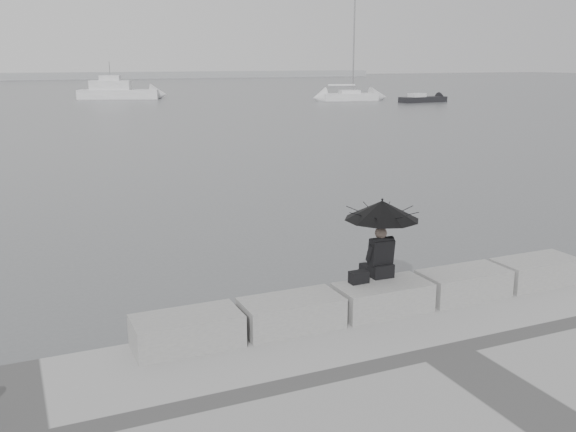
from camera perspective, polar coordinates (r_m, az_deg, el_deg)
name	(u,v)px	position (r m, az deg, el deg)	size (l,w,h in m)	color
ground	(368,329)	(11.71, 7.09, -9.92)	(360.00, 360.00, 0.00)	#4F5255
stone_block_far_left	(187,331)	(9.80, -8.97, -10.08)	(1.60, 0.80, 0.50)	slate
stone_block_left	(291,313)	(10.31, 0.29, -8.65)	(1.60, 0.80, 0.50)	slate
stone_block_centre	(383,298)	(11.07, 8.41, -7.20)	(1.60, 0.80, 0.50)	slate
stone_block_right	(463,284)	(12.02, 15.32, -5.84)	(1.60, 0.80, 0.50)	slate
stone_block_far_right	(535,272)	(13.12, 21.13, -4.63)	(1.60, 0.80, 0.50)	slate
seated_person	(382,219)	(11.05, 8.35, -0.27)	(1.29, 1.29, 1.39)	black
bag	(359,277)	(10.94, 6.30, -5.42)	(0.32, 0.18, 0.20)	black
sailboat_right	(349,96)	(76.46, 5.47, 10.60)	(6.77, 3.76, 12.90)	silver
motor_cruiser	(119,91)	(81.86, -14.80, 10.67)	(9.92, 5.89, 4.50)	silver
small_motorboat	(423,99)	(74.48, 11.90, 10.12)	(5.79, 1.97, 1.10)	black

